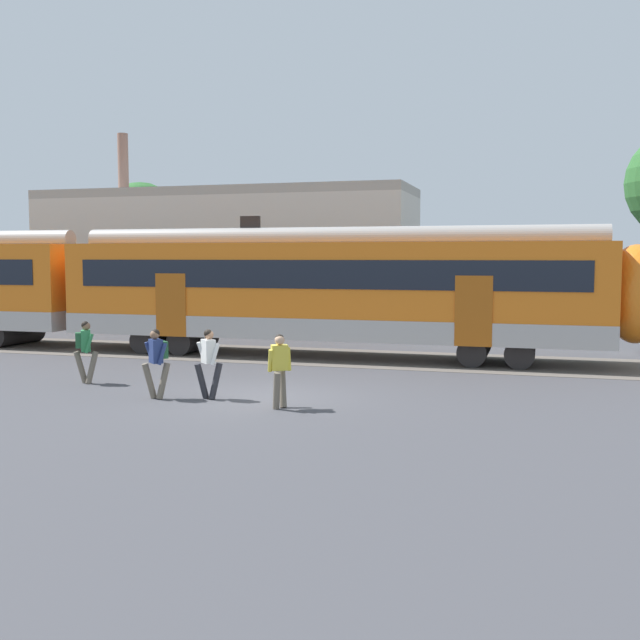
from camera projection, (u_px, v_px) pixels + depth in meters
ground_plane at (260, 397)px, 17.91m from camera, size 160.00×160.00×0.00m
track_bed at (46, 346)px, 28.15m from camera, size 80.00×4.40×0.01m
commuter_train at (102, 287)px, 27.25m from camera, size 38.05×3.07×4.73m
pedestrian_green at (85, 346)px, 19.76m from camera, size 0.71×0.51×1.67m
pedestrian_navy at (157, 357)px, 17.64m from camera, size 0.67×0.51×1.67m
pedestrian_white at (209, 359)px, 17.61m from camera, size 0.68×0.44×1.67m
pedestrian_yellow at (280, 366)px, 16.51m from camera, size 0.51×0.71×1.67m
background_building at (225, 260)px, 34.69m from camera, size 17.39×5.00×9.20m
street_tree_left at (141, 221)px, 38.79m from camera, size 4.01×4.01×7.19m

